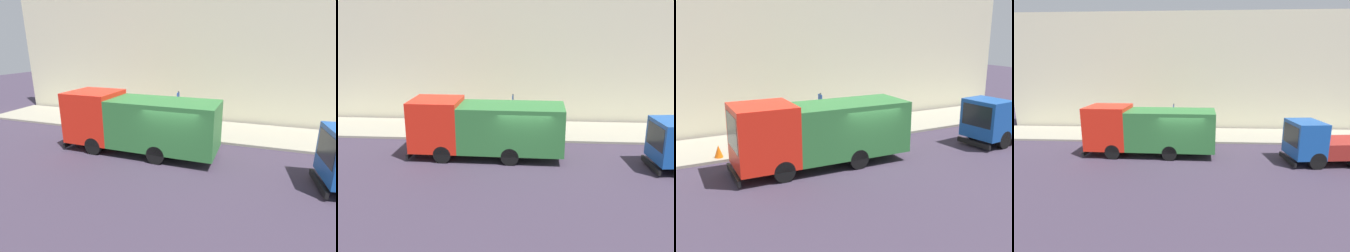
# 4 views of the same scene
# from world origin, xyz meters

# --- Properties ---
(ground) EXTENTS (80.00, 80.00, 0.00)m
(ground) POSITION_xyz_m (0.00, 0.00, 0.00)
(ground) COLOR #392F41
(sidewalk) EXTENTS (4.10, 30.00, 0.13)m
(sidewalk) POSITION_xyz_m (5.05, 0.00, 0.06)
(sidewalk) COLOR gray
(sidewalk) RESTS_ON ground
(building_facade) EXTENTS (0.50, 30.00, 9.41)m
(building_facade) POSITION_xyz_m (7.60, 0.00, 4.70)
(building_facade) COLOR beige
(building_facade) RESTS_ON ground
(large_utility_truck) EXTENTS (2.50, 7.69, 2.92)m
(large_utility_truck) POSITION_xyz_m (0.64, 1.99, 1.58)
(large_utility_truck) COLOR red
(large_utility_truck) RESTS_ON ground
(small_flatbed_truck) EXTENTS (2.53, 5.24, 2.36)m
(small_flatbed_truck) POSITION_xyz_m (-0.33, -7.86, 1.10)
(small_flatbed_truck) COLOR #174B9D
(small_flatbed_truck) RESTS_ON ground
(pedestrian_walking) EXTENTS (0.47, 0.47, 1.59)m
(pedestrian_walking) POSITION_xyz_m (4.50, 2.24, 0.97)
(pedestrian_walking) COLOR brown
(pedestrian_walking) RESTS_ON sidewalk
(traffic_cone_orange) EXTENTS (0.40, 0.40, 0.57)m
(traffic_cone_orange) POSITION_xyz_m (3.44, 5.78, 0.41)
(traffic_cone_orange) COLOR orange
(traffic_cone_orange) RESTS_ON sidewalk
(street_sign_post) EXTENTS (0.44, 0.08, 2.57)m
(street_sign_post) POSITION_xyz_m (3.32, 0.76, 1.65)
(street_sign_post) COLOR #4C5156
(street_sign_post) RESTS_ON sidewalk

